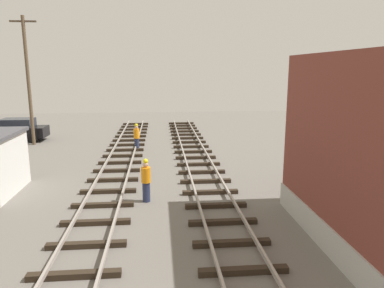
{
  "coord_description": "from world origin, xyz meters",
  "views": [
    {
      "loc": [
        -1.24,
        -4.77,
        5.53
      ],
      "look_at": [
        0.3,
        11.97,
        2.0
      ],
      "focal_mm": 33.74,
      "sensor_mm": 36.0,
      "label": 1
    }
  ],
  "objects_px": {
    "track_worker_foreground": "(137,137)",
    "track_worker_distant": "(146,180)",
    "parked_car_black": "(18,130)",
    "utility_pole_far": "(28,79)"
  },
  "relations": [
    {
      "from": "parked_car_black",
      "to": "track_worker_distant",
      "type": "bearing_deg",
      "value": -53.73
    },
    {
      "from": "parked_car_black",
      "to": "track_worker_foreground",
      "type": "distance_m",
      "value": 10.18
    },
    {
      "from": "track_worker_foreground",
      "to": "track_worker_distant",
      "type": "distance_m",
      "value": 9.94
    },
    {
      "from": "track_worker_distant",
      "to": "parked_car_black",
      "type": "bearing_deg",
      "value": 126.27
    },
    {
      "from": "parked_car_black",
      "to": "utility_pole_far",
      "type": "distance_m",
      "value": 4.43
    },
    {
      "from": "utility_pole_far",
      "to": "parked_car_black",
      "type": "bearing_deg",
      "value": 137.42
    },
    {
      "from": "track_worker_foreground",
      "to": "track_worker_distant",
      "type": "height_order",
      "value": "same"
    },
    {
      "from": "parked_car_black",
      "to": "utility_pole_far",
      "type": "height_order",
      "value": "utility_pole_far"
    },
    {
      "from": "parked_car_black",
      "to": "utility_pole_far",
      "type": "bearing_deg",
      "value": -42.58
    },
    {
      "from": "parked_car_black",
      "to": "track_worker_distant",
      "type": "relative_size",
      "value": 2.25
    }
  ]
}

